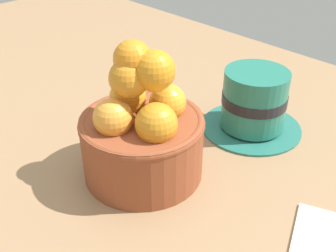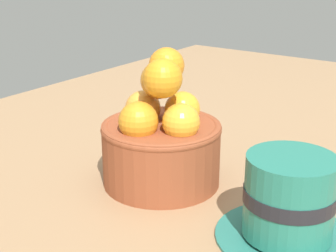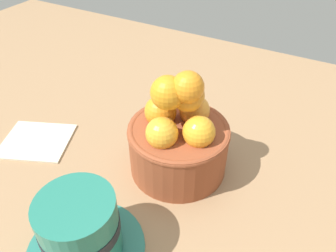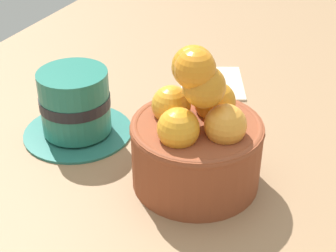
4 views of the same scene
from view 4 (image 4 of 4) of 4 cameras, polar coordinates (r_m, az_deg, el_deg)
ground_plane at (r=56.26cm, az=2.97°, el=-8.05°), size 152.42×87.26×4.92cm
terracotta_bowl at (r=51.50cm, az=3.22°, el=-1.30°), size 13.48×13.48×15.46cm
coffee_cup at (r=61.18cm, az=-10.29°, el=2.23°), size 13.10×13.10×8.19cm
folded_napkin at (r=73.48cm, az=4.90°, el=4.90°), size 12.72×12.05×0.60cm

